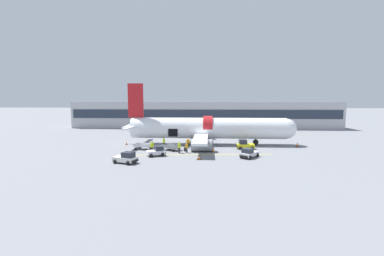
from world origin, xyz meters
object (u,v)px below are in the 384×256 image
(baggage_tug_spare, at_px, (249,153))
(ground_crew_loader_b, at_px, (187,148))
(ground_crew_loader_a, at_px, (164,142))
(airplane, at_px, (206,129))
(ground_crew_driver, at_px, (179,147))
(baggage_tug_mid, at_px, (156,152))
(ground_crew_helper, at_px, (188,143))
(ground_crew_supervisor, at_px, (152,147))
(baggage_tug_lead, at_px, (126,158))
(baggage_tug_rear, at_px, (245,145))
(suitcase_on_tarmac_upright, at_px, (185,149))
(baggage_cart_queued, at_px, (143,146))
(baggage_cart_loading, at_px, (172,147))

(baggage_tug_spare, height_order, ground_crew_loader_b, ground_crew_loader_b)
(ground_crew_loader_a, bearing_deg, airplane, 27.63)
(ground_crew_loader_a, xyz_separation_m, ground_crew_driver, (3.25, -4.57, 0.02))
(baggage_tug_mid, bearing_deg, ground_crew_helper, 57.94)
(baggage_tug_spare, xyz_separation_m, ground_crew_loader_b, (-9.22, 2.90, 0.21))
(baggage_tug_spare, bearing_deg, ground_crew_supervisor, 170.05)
(baggage_tug_lead, height_order, baggage_tug_rear, baggage_tug_rear)
(baggage_tug_mid, xyz_separation_m, ground_crew_loader_a, (-0.06, 6.70, 0.29))
(suitcase_on_tarmac_upright, bearing_deg, baggage_cart_queued, 171.78)
(baggage_tug_rear, distance_m, ground_crew_loader_b, 10.27)
(airplane, xyz_separation_m, ground_crew_helper, (-3.00, -3.84, -2.08))
(ground_crew_helper, bearing_deg, baggage_tug_rear, -1.93)
(airplane, xyz_separation_m, ground_crew_loader_b, (-2.88, -7.92, -2.16))
(baggage_cart_loading, height_order, ground_crew_loader_a, ground_crew_loader_a)
(airplane, distance_m, ground_crew_driver, 9.47)
(airplane, xyz_separation_m, ground_crew_driver, (-3.97, -8.35, -2.04))
(baggage_tug_lead, bearing_deg, ground_crew_supervisor, 74.67)
(baggage_tug_rear, distance_m, ground_crew_helper, 9.69)
(ground_crew_loader_a, height_order, ground_crew_driver, ground_crew_driver)
(ground_crew_driver, distance_m, ground_crew_supervisor, 4.33)
(ground_crew_loader_b, bearing_deg, baggage_tug_mid, -149.13)
(baggage_cart_loading, xyz_separation_m, ground_crew_loader_a, (-1.75, 2.42, 0.44))
(suitcase_on_tarmac_upright, bearing_deg, baggage_tug_spare, -23.09)
(baggage_tug_spare, bearing_deg, baggage_cart_queued, 163.03)
(ground_crew_loader_a, xyz_separation_m, suitcase_on_tarmac_upright, (4.03, -2.97, -0.62))
(baggage_cart_queued, xyz_separation_m, suitcase_on_tarmac_upright, (7.19, -1.04, -0.20))
(baggage_tug_rear, bearing_deg, ground_crew_loader_a, 178.44)
(baggage_tug_lead, xyz_separation_m, ground_crew_driver, (6.24, 6.86, 0.29))
(baggage_tug_rear, relative_size, ground_crew_loader_a, 1.70)
(baggage_cart_queued, bearing_deg, ground_crew_loader_b, -16.37)
(baggage_tug_mid, bearing_deg, suitcase_on_tarmac_upright, 43.22)
(baggage_tug_rear, height_order, ground_crew_helper, ground_crew_helper)
(baggage_tug_rear, bearing_deg, airplane, 148.07)
(baggage_cart_queued, relative_size, suitcase_on_tarmac_upright, 5.30)
(baggage_tug_rear, distance_m, ground_crew_supervisor, 15.53)
(ground_crew_loader_a, height_order, ground_crew_helper, ground_crew_loader_a)
(airplane, distance_m, baggage_tug_spare, 12.77)
(ground_crew_loader_a, bearing_deg, baggage_tug_lead, -104.63)
(baggage_cart_queued, height_order, ground_crew_loader_a, ground_crew_loader_a)
(airplane, xyz_separation_m, baggage_tug_lead, (-10.21, -15.22, -2.33))
(baggage_cart_queued, bearing_deg, baggage_tug_lead, -88.92)
(ground_crew_supervisor, bearing_deg, baggage_tug_mid, -62.99)
(baggage_cart_loading, height_order, ground_crew_helper, ground_crew_helper)
(baggage_tug_lead, distance_m, ground_crew_loader_a, 11.82)
(baggage_tug_mid, xyz_separation_m, ground_crew_helper, (4.16, 6.64, 0.27))
(baggage_cart_loading, bearing_deg, baggage_tug_spare, -21.34)
(baggage_cart_queued, bearing_deg, baggage_tug_spare, -16.97)
(airplane, height_order, baggage_tug_spare, airplane)
(ground_crew_loader_a, distance_m, ground_crew_driver, 5.61)
(baggage_tug_spare, relative_size, ground_crew_loader_a, 1.95)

